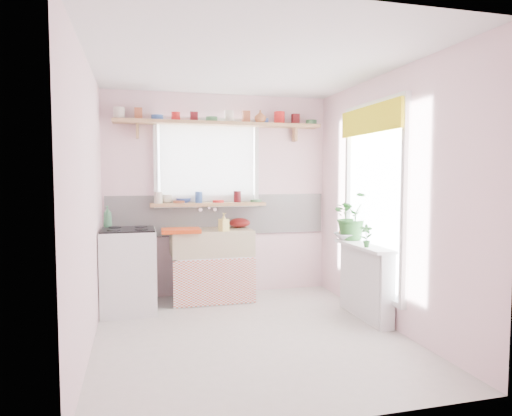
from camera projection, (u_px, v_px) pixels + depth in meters
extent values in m
plane|color=silver|center=(250.00, 335.00, 4.27)|extent=(3.20, 3.20, 0.00)
plane|color=white|center=(249.00, 63.00, 4.09)|extent=(3.20, 3.20, 0.00)
plane|color=#FED5DB|center=(219.00, 195.00, 5.72)|extent=(2.80, 0.00, 2.80)
plane|color=#FED5DB|center=(316.00, 217.00, 2.64)|extent=(2.80, 0.00, 2.80)
plane|color=#FED5DB|center=(88.00, 204.00, 3.83)|extent=(0.00, 3.20, 3.20)
plane|color=#FED5DB|center=(386.00, 200.00, 4.54)|extent=(0.00, 3.20, 3.20)
cube|color=white|center=(219.00, 215.00, 5.73)|extent=(2.74, 0.03, 0.50)
cube|color=#CB8393|center=(219.00, 231.00, 5.74)|extent=(2.74, 0.02, 0.12)
cube|color=white|center=(207.00, 163.00, 5.65)|extent=(1.20, 0.01, 1.00)
cube|color=white|center=(208.00, 163.00, 5.59)|extent=(1.15, 0.02, 0.95)
cube|color=white|center=(375.00, 199.00, 4.73)|extent=(0.01, 1.10, 1.90)
cube|color=yellow|center=(369.00, 120.00, 4.65)|extent=(0.03, 1.20, 0.28)
cube|color=white|center=(211.00, 277.00, 5.46)|extent=(0.85, 0.55, 0.55)
cube|color=#E25E42|center=(215.00, 282.00, 5.19)|extent=(0.95, 0.02, 0.53)
cube|color=#C2B48E|center=(211.00, 242.00, 5.43)|extent=(0.95, 0.55, 0.30)
cylinder|color=silver|center=(208.00, 207.00, 5.65)|extent=(0.03, 0.22, 0.03)
cube|color=white|center=(129.00, 271.00, 4.97)|extent=(0.58, 0.58, 0.90)
cube|color=black|center=(128.00, 230.00, 4.94)|extent=(0.56, 0.56, 0.02)
cylinder|color=black|center=(114.00, 230.00, 4.77)|extent=(0.14, 0.14, 0.01)
cylinder|color=black|center=(141.00, 229.00, 4.84)|extent=(0.14, 0.14, 0.01)
cylinder|color=black|center=(115.00, 227.00, 5.04)|extent=(0.14, 0.14, 0.01)
cylinder|color=black|center=(141.00, 227.00, 5.11)|extent=(0.14, 0.14, 0.01)
cube|color=white|center=(366.00, 282.00, 4.76)|extent=(0.15, 0.90, 0.75)
cube|color=white|center=(364.00, 246.00, 4.73)|extent=(0.22, 0.95, 0.03)
cube|color=tan|center=(209.00, 204.00, 5.58)|extent=(1.40, 0.22, 0.04)
cube|color=tan|center=(220.00, 124.00, 5.54)|extent=(2.52, 0.24, 0.04)
cylinder|color=silver|center=(119.00, 114.00, 5.23)|extent=(0.11, 0.11, 0.12)
cylinder|color=#A55133|center=(138.00, 114.00, 5.29)|extent=(0.11, 0.11, 0.12)
cylinder|color=#3359A5|center=(157.00, 118.00, 5.34)|extent=(0.11, 0.11, 0.06)
cylinder|color=red|center=(176.00, 116.00, 5.40)|extent=(0.11, 0.11, 0.12)
cylinder|color=#590F14|center=(194.00, 116.00, 5.45)|extent=(0.11, 0.11, 0.12)
cylinder|color=#3F7F4C|center=(212.00, 119.00, 5.51)|extent=(0.11, 0.11, 0.06)
cylinder|color=silver|center=(229.00, 117.00, 5.56)|extent=(0.11, 0.11, 0.12)
cylinder|color=#A55133|center=(246.00, 118.00, 5.61)|extent=(0.11, 0.11, 0.12)
cylinder|color=#3359A5|center=(263.00, 121.00, 5.67)|extent=(0.11, 0.11, 0.06)
cylinder|color=red|center=(279.00, 119.00, 5.72)|extent=(0.11, 0.11, 0.12)
cylinder|color=#590F14|center=(295.00, 120.00, 5.78)|extent=(0.11, 0.11, 0.12)
cylinder|color=#3F7F4C|center=(311.00, 123.00, 5.83)|extent=(0.11, 0.11, 0.06)
cylinder|color=silver|center=(157.00, 198.00, 5.42)|extent=(0.11, 0.11, 0.12)
cylinder|color=#A55133|center=(178.00, 198.00, 5.48)|extent=(0.11, 0.11, 0.12)
cylinder|color=#3359A5|center=(198.00, 200.00, 5.54)|extent=(0.11, 0.11, 0.06)
cylinder|color=red|center=(219.00, 198.00, 5.60)|extent=(0.11, 0.11, 0.12)
cylinder|color=#590F14|center=(238.00, 197.00, 5.67)|extent=(0.11, 0.11, 0.12)
cylinder|color=#3F7F4C|center=(258.00, 200.00, 5.73)|extent=(0.11, 0.11, 0.06)
cube|color=red|center=(181.00, 231.00, 5.13)|extent=(0.44, 0.34, 0.04)
ellipsoid|color=#631111|center=(240.00, 223.00, 5.63)|extent=(0.31, 0.31, 0.12)
imported|color=#2B6628|center=(353.00, 216.00, 5.09)|extent=(0.49, 0.43, 0.53)
imported|color=silver|center=(347.00, 236.00, 5.11)|extent=(0.33, 0.33, 0.07)
imported|color=#276126|center=(366.00, 236.00, 4.55)|extent=(0.14, 0.12, 0.23)
imported|color=#EBD768|center=(224.00, 222.00, 5.25)|extent=(0.12, 0.13, 0.21)
imported|color=beige|center=(167.00, 199.00, 5.50)|extent=(0.14, 0.14, 0.10)
imported|color=#2D4593|center=(183.00, 200.00, 5.56)|extent=(0.22, 0.22, 0.06)
imported|color=#9D5830|center=(260.00, 117.00, 5.60)|extent=(0.17, 0.17, 0.15)
imported|color=#418255|center=(108.00, 217.00, 5.09)|extent=(0.12, 0.12, 0.24)
sphere|color=orange|center=(347.00, 231.00, 5.10)|extent=(0.08, 0.08, 0.08)
sphere|color=orange|center=(351.00, 231.00, 5.15)|extent=(0.08, 0.08, 0.08)
sphere|color=orange|center=(343.00, 231.00, 5.11)|extent=(0.08, 0.08, 0.08)
cylinder|color=yellow|center=(351.00, 231.00, 5.06)|extent=(0.18, 0.04, 0.10)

